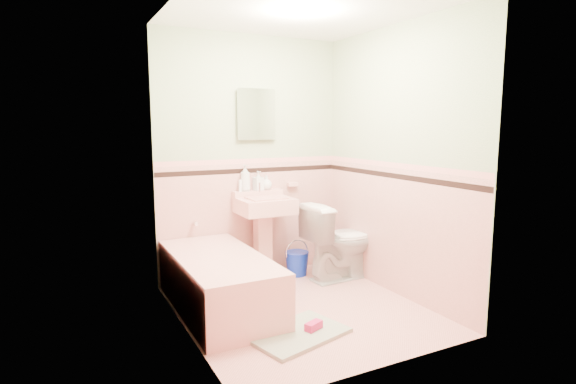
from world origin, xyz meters
name	(u,v)px	position (x,y,z in m)	size (l,w,h in m)	color
floor	(301,309)	(0.00, 0.00, 0.00)	(2.20, 2.20, 0.00)	#E79F97
ceiling	(302,9)	(0.00, 0.00, 2.50)	(2.20, 2.20, 0.00)	white
wall_back	(251,158)	(0.00, 1.10, 1.25)	(2.50, 2.50, 0.00)	beige
wall_front	(387,180)	(0.00, -1.10, 1.25)	(2.50, 2.50, 0.00)	beige
wall_left	(183,172)	(-1.00, 0.00, 1.25)	(2.50, 2.50, 0.00)	beige
wall_right	(396,162)	(1.00, 0.00, 1.25)	(2.50, 2.50, 0.00)	beige
wainscot_back	(252,219)	(0.00, 1.09, 0.60)	(2.00, 2.00, 0.00)	#E9A59C
wainscot_front	(383,280)	(0.00, -1.09, 0.60)	(2.00, 2.00, 0.00)	#E9A59C
wainscot_left	(187,257)	(-0.99, 0.00, 0.60)	(2.20, 2.20, 0.00)	#E9A59C
wainscot_right	(392,230)	(0.99, 0.00, 0.60)	(2.20, 2.20, 0.00)	#E9A59C
accent_back	(252,171)	(0.00, 1.08, 1.12)	(2.00, 2.00, 0.00)	black
accent_front	(384,200)	(0.00, -1.08, 1.12)	(2.00, 2.00, 0.00)	black
accent_left	(186,189)	(-0.98, 0.00, 1.12)	(2.20, 2.20, 0.00)	black
accent_right	(394,176)	(0.98, 0.00, 1.12)	(2.20, 2.20, 0.00)	black
cap_back	(252,161)	(0.00, 1.08, 1.22)	(2.00, 2.00, 0.00)	pink
cap_front	(385,184)	(0.00, -1.08, 1.22)	(2.00, 2.00, 0.00)	pink
cap_left	(185,175)	(-0.98, 0.00, 1.22)	(2.20, 2.20, 0.00)	pink
cap_right	(394,165)	(0.98, 0.00, 1.22)	(2.20, 2.20, 0.00)	pink
bathtub	(219,284)	(-0.63, 0.33, 0.23)	(0.70, 1.50, 0.45)	#E2A098
tub_faucet	(195,223)	(-0.63, 1.05, 0.63)	(0.04, 0.04, 0.12)	silver
sink	(265,239)	(0.05, 0.86, 0.43)	(0.54, 0.48, 0.86)	#E2A098
sink_faucet	(259,187)	(0.05, 1.00, 0.95)	(0.02, 0.02, 0.10)	silver
medicine_cabinet	(256,114)	(0.05, 1.07, 1.70)	(0.39, 0.04, 0.49)	white
soap_dish	(292,184)	(0.47, 1.06, 0.95)	(0.11, 0.07, 0.04)	#E2A098
soap_bottle_left	(245,178)	(-0.09, 1.04, 1.05)	(0.10, 0.11, 0.27)	#B2B2B2
soap_bottle_mid	(258,181)	(0.06, 1.04, 1.01)	(0.09, 0.09, 0.20)	#B2B2B2
soap_bottle_right	(266,182)	(0.15, 1.04, 0.99)	(0.12, 0.12, 0.15)	#B2B2B2
tube	(240,186)	(-0.14, 1.04, 0.97)	(0.04, 0.04, 0.12)	white
toilet	(341,241)	(0.77, 0.54, 0.40)	(0.45, 0.79, 0.80)	white
bucket	(297,263)	(0.41, 0.84, 0.13)	(0.25, 0.25, 0.25)	#0E29B4
bath_mat	(297,334)	(-0.27, -0.43, 0.01)	(0.73, 0.49, 0.03)	gray
shoe	(314,326)	(-0.14, -0.45, 0.06)	(0.15, 0.07, 0.06)	#BF1E59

